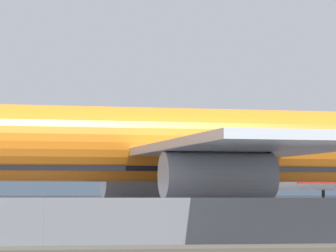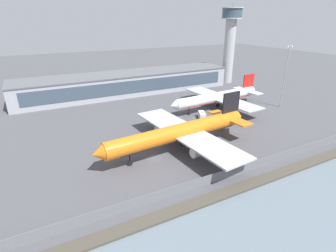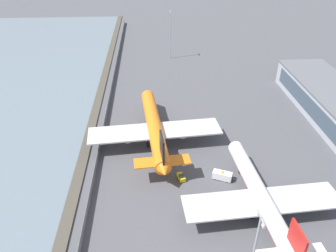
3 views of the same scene
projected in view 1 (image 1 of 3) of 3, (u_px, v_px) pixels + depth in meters
ground_plane at (35, 238)px, 57.29m from camera, size 500.00×500.00×0.00m
perimeter_fence at (44, 226)px, 41.61m from camera, size 280.00×0.10×2.38m
cargo_jet_orange at (174, 148)px, 60.00m from camera, size 48.23×41.58×14.01m
terminal_building at (149, 175)px, 124.21m from camera, size 103.10×19.25×9.94m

